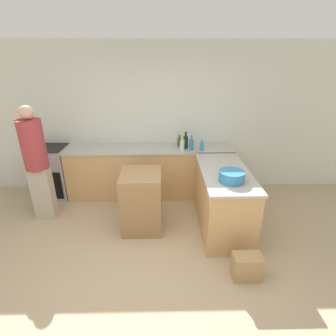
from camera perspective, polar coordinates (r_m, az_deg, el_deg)
ground_plane at (r=3.39m, az=-5.46°, el=-22.92°), size 14.00×14.00×0.00m
wall_back at (r=4.92m, az=-4.14°, el=10.42°), size 8.00×0.06×2.70m
counter_back at (r=4.88m, az=-4.02°, el=-0.67°), size 2.97×0.64×0.93m
counter_peninsula at (r=4.04m, az=11.77°, el=-6.52°), size 0.69×1.50×0.93m
range_oven at (r=5.28m, az=-23.75°, el=-0.73°), size 0.59×0.61×0.94m
island_table at (r=3.95m, az=-5.75°, el=-7.12°), size 0.58×0.63×0.90m
mixing_bowl at (r=3.50m, az=13.67°, el=-1.81°), size 0.33×0.33×0.15m
water_bottle_blue at (r=4.55m, az=5.12°, el=5.15°), size 0.07×0.07×0.26m
dish_soap_bottle at (r=4.56m, az=7.34°, el=4.73°), size 0.07×0.07×0.19m
olive_oil_bottle at (r=4.76m, az=2.51°, el=5.74°), size 0.08×0.08×0.21m
wine_bottle_dark at (r=4.65m, az=3.85°, el=5.74°), size 0.09×0.09×0.29m
vinegar_bottle_clear at (r=4.51m, az=3.10°, el=5.04°), size 0.08×0.08×0.27m
person_by_range at (r=4.40m, az=-26.73°, el=1.42°), size 0.34×0.34×1.81m
paper_bag at (r=3.42m, az=16.77°, el=-19.84°), size 0.33×0.20×0.32m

